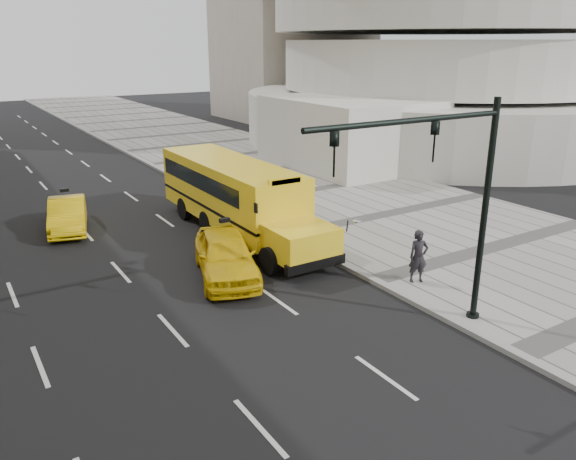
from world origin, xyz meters
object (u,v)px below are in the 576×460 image
school_bus (233,192)px  taxi_near (226,255)px  taxi_far (67,215)px  traffic_signal (451,192)px  pedestrian (418,256)px

school_bus → taxi_near: size_ratio=2.47×
taxi_far → traffic_signal: size_ratio=0.66×
taxi_near → pedestrian: (5.04, -4.06, 0.24)m
traffic_signal → school_bus: bearing=93.6°
school_bus → traffic_signal: 11.32m
school_bus → taxi_far: bearing=146.5°
taxi_near → taxi_far: (-3.50, 8.24, -0.10)m
taxi_near → traffic_signal: (3.19, -6.78, 3.30)m
taxi_near → taxi_far: size_ratio=1.11×
pedestrian → traffic_signal: size_ratio=0.28×
taxi_far → pedestrian: 14.97m
taxi_far → pedestrian: bearing=-42.0°
school_bus → taxi_near: (-2.50, -4.27, -0.97)m
school_bus → taxi_far: size_ratio=2.75×
pedestrian → traffic_signal: bearing=-102.9°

